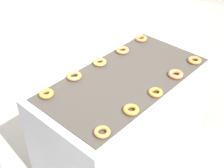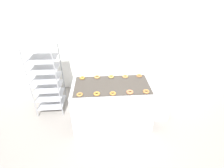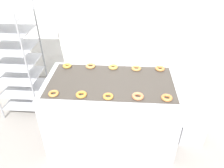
% 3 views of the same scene
% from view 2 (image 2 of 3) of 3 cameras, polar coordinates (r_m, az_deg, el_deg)
% --- Properties ---
extents(ground_plane, '(14.00, 14.00, 0.00)m').
position_cam_2_polar(ground_plane, '(3.44, 0.88, -19.11)').
color(ground_plane, gray).
extents(wall_back, '(8.00, 0.05, 2.80)m').
position_cam_2_polar(wall_back, '(4.49, -1.44, 15.13)').
color(wall_back, white).
rests_on(wall_back, ground_plane).
extents(fryer_machine, '(1.56, 0.83, 0.89)m').
position_cam_2_polar(fryer_machine, '(3.61, 0.01, -6.36)').
color(fryer_machine, '#A8AAB2').
rests_on(fryer_machine, ground_plane).
extents(baking_rack_cart, '(0.57, 0.58, 1.62)m').
position_cam_2_polar(baking_rack_cart, '(4.00, -20.53, 1.96)').
color(baking_rack_cart, gray).
rests_on(baking_rack_cart, ground_plane).
extents(glaze_bin, '(0.30, 0.34, 0.30)m').
position_cam_2_polar(glaze_bin, '(4.04, 15.25, -8.27)').
color(glaze_bin, '#A8AAB2').
rests_on(glaze_bin, ground_plane).
extents(donut_near_leftmost, '(0.11, 0.11, 0.03)m').
position_cam_2_polar(donut_near_leftmost, '(3.11, -10.49, -3.38)').
color(donut_near_leftmost, '#A97136').
rests_on(donut_near_leftmost, fryer_machine).
extents(donut_near_left, '(0.12, 0.12, 0.03)m').
position_cam_2_polar(donut_near_left, '(3.09, -5.00, -3.17)').
color(donut_near_left, '#AE722B').
rests_on(donut_near_left, fryer_machine).
extents(donut_near_center, '(0.11, 0.11, 0.03)m').
position_cam_2_polar(donut_near_center, '(3.09, 0.26, -3.09)').
color(donut_near_center, '#BC732E').
rests_on(donut_near_center, fryer_machine).
extents(donut_near_right, '(0.12, 0.12, 0.03)m').
position_cam_2_polar(donut_near_right, '(3.13, 5.84, -2.60)').
color(donut_near_right, '#BA6941').
rests_on(donut_near_right, fryer_machine).
extents(donut_near_rightmost, '(0.12, 0.12, 0.03)m').
position_cam_2_polar(donut_near_rightmost, '(3.19, 11.10, -2.40)').
color(donut_near_rightmost, '#AD6834').
rests_on(donut_near_rightmost, fryer_machine).
extents(donut_far_leftmost, '(0.11, 0.11, 0.04)m').
position_cam_2_polar(donut_far_leftmost, '(3.61, -9.67, 2.02)').
color(donut_far_leftmost, '#A6782F').
rests_on(donut_far_leftmost, fryer_machine).
extents(donut_far_left, '(0.13, 0.13, 0.03)m').
position_cam_2_polar(donut_far_left, '(3.61, -4.91, 2.35)').
color(donut_far_left, '#AC7640').
rests_on(donut_far_left, fryer_machine).
extents(donut_far_center, '(0.12, 0.12, 0.03)m').
position_cam_2_polar(donut_far_center, '(3.61, -0.27, 2.46)').
color(donut_far_center, '#A6813C').
rests_on(donut_far_center, fryer_machine).
extents(donut_far_right, '(0.12, 0.12, 0.03)m').
position_cam_2_polar(donut_far_right, '(3.63, 4.35, 2.52)').
color(donut_far_right, '#B37B3F').
rests_on(donut_far_right, fryer_machine).
extents(donut_far_rightmost, '(0.12, 0.12, 0.03)m').
position_cam_2_polar(donut_far_rightmost, '(3.69, 8.88, 2.76)').
color(donut_far_rightmost, '#AC6A35').
rests_on(donut_far_rightmost, fryer_machine).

